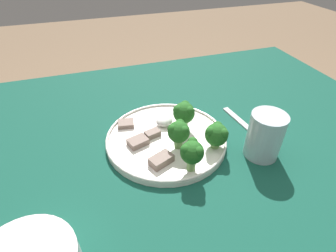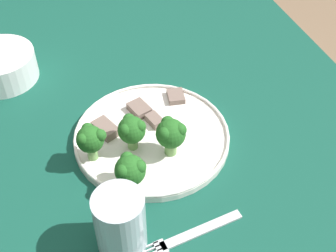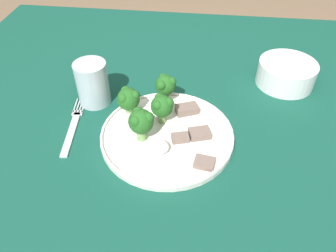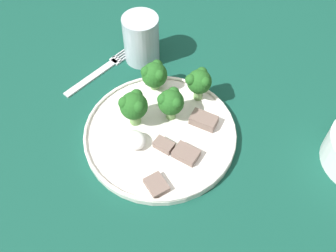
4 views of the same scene
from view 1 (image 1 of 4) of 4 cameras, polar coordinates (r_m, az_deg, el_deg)
table at (r=0.61m, az=-0.81°, el=-15.39°), size 1.33×1.08×0.71m
dinner_plate at (r=0.62m, az=-0.40°, el=-2.70°), size 0.28×0.28×0.02m
fork at (r=0.69m, az=16.74°, el=-0.15°), size 0.04×0.19×0.00m
drinking_glass at (r=0.60m, az=20.22°, el=-2.40°), size 0.07×0.07×0.10m
broccoli_floret_near_rim_left at (r=0.56m, az=2.35°, el=-1.25°), size 0.05×0.05×0.07m
broccoli_floret_center_left at (r=0.58m, az=10.53°, el=-1.76°), size 0.05×0.05×0.06m
broccoli_floret_back_left at (r=0.61m, az=3.49°, el=2.88°), size 0.05×0.05×0.07m
broccoli_floret_front_left at (r=0.51m, az=5.28°, el=-5.72°), size 0.05×0.05×0.07m
meat_slice_front_slice at (r=0.66m, az=-9.17°, el=0.51°), size 0.04×0.04×0.01m
meat_slice_middle_slice at (r=0.55m, az=-1.20°, el=-7.29°), size 0.06×0.05×0.02m
meat_slice_rear_slice at (r=0.61m, az=-3.39°, el=-1.66°), size 0.04×0.03×0.01m
meat_slice_edge_slice at (r=0.59m, az=-6.56°, el=-3.40°), size 0.05×0.04×0.01m
sauce_dollop at (r=0.65m, az=-0.82°, el=1.15°), size 0.04×0.04×0.02m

